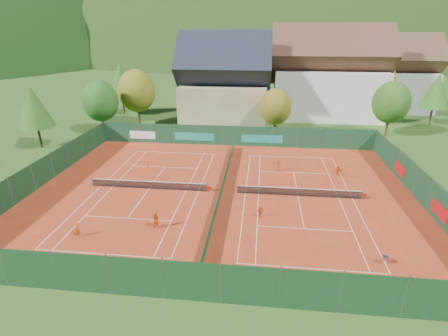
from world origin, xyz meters
TOP-DOWN VIEW (x-y plane):
  - ground at (0.00, 0.00)m, footprint 600.00×600.00m
  - clay_pad at (0.00, 0.00)m, footprint 40.00×32.00m
  - court_markings_left at (-8.00, 0.00)m, footprint 11.03×23.83m
  - court_markings_right at (8.00, 0.00)m, footprint 11.03×23.83m
  - tennis_net_left at (-7.85, 0.00)m, footprint 13.30×0.10m
  - tennis_net_right at (8.15, 0.00)m, footprint 13.30×0.10m
  - court_divider at (0.00, 0.00)m, footprint 0.03×28.80m
  - fence_north at (-0.46, 15.99)m, footprint 40.00×0.10m
  - fence_south at (0.00, -16.00)m, footprint 40.00×0.04m
  - fence_west at (-20.00, 0.00)m, footprint 0.04×32.00m
  - fence_east at (20.00, 0.05)m, footprint 0.09×32.00m
  - chalet at (-3.00, 30.00)m, footprint 16.20×12.00m
  - hotel_block_a at (16.00, 36.00)m, footprint 21.60×11.00m
  - hotel_block_b at (30.00, 44.00)m, footprint 17.28×10.00m
  - tree_west_front at (-22.00, 20.00)m, footprint 5.72×5.72m
  - tree_west_mid at (-18.00, 26.00)m, footprint 6.44×6.44m
  - tree_west_back at (-24.00, 34.00)m, footprint 5.60×5.60m
  - tree_center at (6.00, 22.00)m, footprint 5.01×5.01m
  - tree_east_front at (24.00, 24.00)m, footprint 5.72×5.72m
  - tree_east_mid at (34.00, 32.00)m, footprint 5.04×5.04m
  - tree_west_side at (-28.00, 12.00)m, footprint 5.04×5.04m
  - tree_east_back at (26.00, 40.00)m, footprint 7.15×7.15m
  - mountain_backdrop at (28.54, 233.48)m, footprint 820.00×530.00m
  - ball_hopper at (13.41, -10.75)m, footprint 0.34×0.34m
  - loose_ball_0 at (-11.60, -6.48)m, footprint 0.07×0.07m
  - loose_ball_1 at (6.19, -12.53)m, footprint 0.07×0.07m
  - loose_ball_2 at (0.76, 6.53)m, footprint 0.07×0.07m
  - loose_ball_3 at (-2.80, 8.12)m, footprint 0.07×0.07m
  - loose_ball_4 at (7.62, -1.38)m, footprint 0.07×0.07m
  - player_left_near at (-10.97, -9.76)m, footprint 0.57×0.57m
  - player_left_mid at (-4.87, -7.80)m, footprint 0.93×0.84m
  - player_left_far at (-9.75, 5.32)m, footprint 0.93×0.67m
  - player_right_near at (4.11, -4.89)m, footprint 0.77×0.60m
  - player_right_far_a at (6.07, 6.65)m, footprint 0.86×0.75m
  - player_right_far_b at (13.05, 6.06)m, footprint 1.13×0.36m

SIDE VIEW (x-z plane):
  - mountain_backdrop at x=28.54m, z-range -160.64..81.36m
  - ground at x=0.00m, z-range -0.02..-0.02m
  - clay_pad at x=0.00m, z-range 0.00..0.01m
  - court_markings_left at x=-8.00m, z-range 0.01..0.01m
  - court_markings_right at x=8.00m, z-range 0.01..0.01m
  - loose_ball_0 at x=-11.60m, z-range 0.00..0.07m
  - loose_ball_1 at x=6.19m, z-range 0.00..0.07m
  - loose_ball_2 at x=0.76m, z-range 0.00..0.07m
  - loose_ball_3 at x=-2.80m, z-range 0.00..0.07m
  - loose_ball_4 at x=7.62m, z-range 0.00..0.07m
  - court_divider at x=0.00m, z-range 0.00..1.00m
  - tennis_net_left at x=-7.85m, z-range 0.00..1.02m
  - tennis_net_right at x=8.15m, z-range 0.00..1.02m
  - ball_hopper at x=13.41m, z-range 0.16..0.96m
  - player_right_far_b at x=13.05m, z-range 0.00..1.21m
  - player_right_near at x=4.11m, z-range 0.00..1.21m
  - player_left_far at x=-9.75m, z-range 0.00..1.30m
  - player_left_near at x=-10.97m, z-range 0.00..1.34m
  - player_right_far_a at x=6.07m, z-range 0.00..1.49m
  - player_left_mid at x=-4.87m, z-range 0.00..1.58m
  - fence_north at x=-0.46m, z-range -0.03..2.97m
  - fence_east at x=20.00m, z-range -0.02..2.98m
  - fence_south at x=0.00m, z-range 0.00..3.00m
  - fence_west at x=-20.00m, z-range 0.00..3.00m
  - tree_center at x=6.00m, z-range 0.92..8.52m
  - tree_west_front at x=-22.00m, z-range 1.05..9.74m
  - tree_east_front at x=24.00m, z-range 1.05..9.74m
  - tree_east_mid at x=34.00m, z-range 1.56..10.56m
  - tree_west_side at x=-28.00m, z-range 1.56..10.56m
  - tree_west_mid at x=-18.00m, z-range 1.18..10.96m
  - hotel_block_b at x=30.00m, z-range -1.13..14.37m
  - chalet at x=-3.00m, z-range -1.38..14.62m
  - tree_west_back at x=-24.00m, z-range 1.74..11.74m
  - tree_east_back at x=26.00m, z-range 1.31..12.18m
  - hotel_block_a at x=16.00m, z-range -1.24..16.01m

